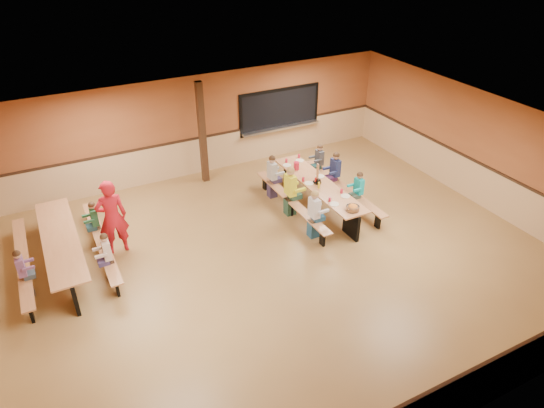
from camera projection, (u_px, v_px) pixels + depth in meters
ground at (281, 257)px, 11.26m from camera, size 12.00×12.00×0.00m
room_envelope at (281, 233)px, 10.91m from camera, size 12.04×10.04×3.02m
kitchen_pass_through at (280, 112)px, 15.29m from camera, size 2.78×0.28×1.38m
structural_post at (202, 133)px, 13.76m from camera, size 0.18×0.18×3.00m
cafeteria_table_main at (318, 190)px, 12.93m from camera, size 1.91×3.70×0.74m
cafeteria_table_second at (62, 246)px, 10.76m from camera, size 1.91×3.70×0.74m
seated_child_white_left at (314, 214)px, 11.69m from camera, size 0.40×0.32×1.26m
seated_adult_yellow at (290, 191)px, 12.57m from camera, size 0.44×0.36×1.36m
seated_child_grey_left at (272, 177)px, 13.38m from camera, size 0.39×0.32×1.24m
seated_child_teal_right at (358, 192)px, 12.72m from camera, size 0.34×0.28×1.15m
seated_child_navy_right at (335, 174)px, 13.54m from camera, size 0.39×0.32×1.25m
seated_child_char_right at (319, 163)px, 14.19m from camera, size 0.34×0.28×1.16m
seated_child_purple_sec at (23, 274)px, 9.87m from camera, size 0.33×0.27×1.13m
seated_child_green_sec at (96, 224)px, 11.45m from camera, size 0.34×0.28×1.14m
seated_child_tan_sec at (108, 257)px, 10.32m from camera, size 0.35×0.28×1.16m
standing_woman at (112, 217)px, 11.01m from camera, size 0.69×0.46×1.88m
punch_pitcher at (296, 166)px, 13.45m from camera, size 0.16×0.16×0.22m
chip_bowl at (353, 208)px, 11.60m from camera, size 0.32×0.32×0.15m
napkin_dispenser at (318, 181)px, 12.77m from camera, size 0.10×0.14×0.13m
condiment_mustard at (319, 185)px, 12.54m from camera, size 0.06×0.06×0.17m
condiment_ketchup at (316, 181)px, 12.76m from camera, size 0.06×0.06×0.17m
table_paddle at (317, 179)px, 12.75m from camera, size 0.16×0.16×0.56m
place_settings at (319, 181)px, 12.79m from camera, size 0.65×3.30×0.11m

